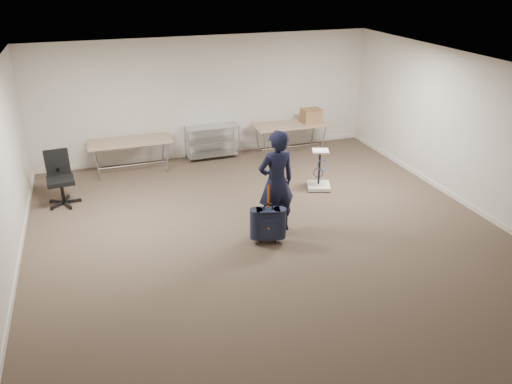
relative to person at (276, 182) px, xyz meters
name	(u,v)px	position (x,y,z in m)	size (l,w,h in m)	color
ground	(274,243)	(-0.18, -0.41, -0.92)	(9.00, 9.00, 0.00)	#443429
room_shell	(249,206)	(-0.18, 0.98, -0.87)	(8.00, 9.00, 9.00)	beige
folding_table_left	(130,143)	(-2.08, 3.54, -0.24)	(1.80, 0.75, 0.73)	#9B7F5F
folding_table_right	(291,126)	(1.72, 3.54, -0.24)	(1.80, 0.75, 0.73)	#9B7F5F
wire_shelf	(212,141)	(-0.18, 3.79, -0.48)	(1.22, 0.47, 0.80)	silver
person	(276,182)	(0.00, 0.00, 0.00)	(0.67, 0.44, 1.83)	black
suitcase	(268,224)	(-0.27, -0.36, -0.56)	(0.43, 0.31, 1.05)	#161D32
office_chair	(62,188)	(-3.53, 2.32, -0.60)	(0.64, 0.64, 1.05)	black
equipment_cart	(319,179)	(1.48, 1.37, -0.70)	(0.59, 0.59, 0.84)	silver
cardboard_box	(311,116)	(2.24, 3.52, -0.02)	(0.45, 0.34, 0.34)	#9F794A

